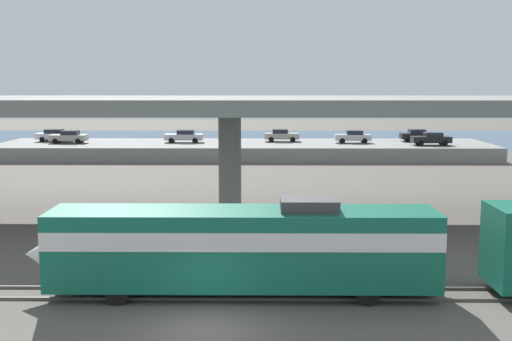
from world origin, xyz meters
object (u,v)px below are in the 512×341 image
object	(u,v)px
parked_car_0	(281,135)
parked_car_4	(56,135)
train_locomotive	(224,245)
parked_car_6	(418,135)
parked_car_1	(69,137)
parked_car_3	(353,137)
parked_car_2	(184,136)
parked_car_5	(431,139)

from	to	relation	value
parked_car_0	parked_car_4	xyz separation A→B (m)	(-27.61, -0.19, 0.00)
train_locomotive	parked_car_6	distance (m)	57.02
parked_car_0	parked_car_1	xyz separation A→B (m)	(-25.35, -2.42, 0.00)
parked_car_1	parked_car_3	size ratio (longest dim) A/B	1.02
parked_car_2	parked_car_6	size ratio (longest dim) A/B	1.05
parked_car_1	parked_car_5	size ratio (longest dim) A/B	0.98
parked_car_3	parked_car_4	bearing A→B (deg)	-2.50
parked_car_0	parked_car_1	size ratio (longest dim) A/B	0.97
parked_car_2	parked_car_4	bearing A→B (deg)	-4.34
parked_car_5	parked_car_3	bearing A→B (deg)	-17.46
train_locomotive	parked_car_1	world-z (taller)	train_locomotive
train_locomotive	parked_car_1	distance (m)	54.79
parked_car_4	parked_car_5	distance (m)	44.96
parked_car_1	parked_car_2	bearing A→B (deg)	-175.70
train_locomotive	parked_car_1	bearing A→B (deg)	-67.07
parked_car_0	parked_car_2	distance (m)	11.81
parked_car_3	parked_car_1	bearing A→B (deg)	1.10
train_locomotive	parked_car_6	bearing A→B (deg)	-111.32
parked_car_4	parked_car_2	bearing A→B (deg)	-4.34
train_locomotive	parked_car_3	xyz separation A→B (m)	(12.49, 51.11, 0.23)
parked_car_0	parked_car_3	bearing A→B (deg)	-11.74
parked_car_5	parked_car_2	bearing A→B (deg)	-6.11
parked_car_0	parked_car_2	bearing A→B (deg)	-173.22
parked_car_0	parked_car_3	distance (m)	8.68
parked_car_1	parked_car_6	size ratio (longest dim) A/B	1.00
parked_car_2	parked_car_5	world-z (taller)	same
train_locomotive	parked_car_5	bearing A→B (deg)	-113.60
parked_car_6	parked_car_5	bearing A→B (deg)	-85.07
parked_car_0	parked_car_6	bearing A→B (deg)	0.81
train_locomotive	parked_car_6	size ratio (longest dim) A/B	4.00
train_locomotive	parked_car_0	bearing A→B (deg)	-94.32
parked_car_4	parked_car_6	xyz separation A→B (m)	(44.34, 0.43, -0.00)
parked_car_4	parked_car_6	world-z (taller)	same
train_locomotive	parked_car_2	xyz separation A→B (m)	(-7.73, 51.48, 0.23)
parked_car_3	parked_car_5	distance (m)	9.06
parked_car_2	parked_car_4	xyz separation A→B (m)	(-15.88, 1.21, 0.00)
parked_car_2	parked_car_1	bearing A→B (deg)	4.30
parked_car_2	parked_car_3	size ratio (longest dim) A/B	1.07
parked_car_1	parked_car_6	bearing A→B (deg)	-176.39
parked_car_1	parked_car_4	bearing A→B (deg)	-44.56
parked_car_4	parked_car_5	bearing A→B (deg)	-5.48
parked_car_2	parked_car_3	distance (m)	20.23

